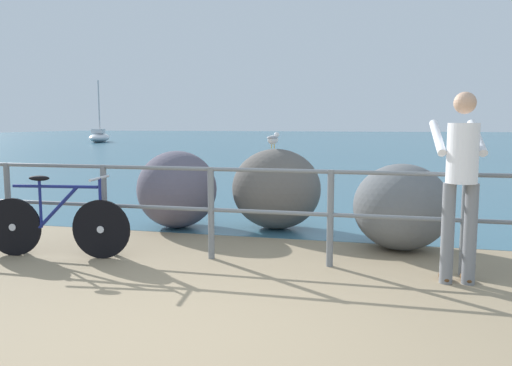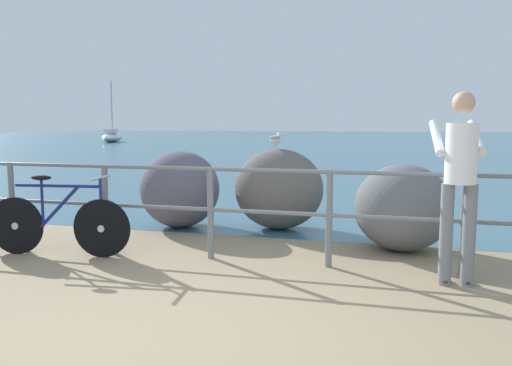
{
  "view_description": "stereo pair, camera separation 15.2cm",
  "coord_description": "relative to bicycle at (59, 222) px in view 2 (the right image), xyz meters",
  "views": [
    {
      "loc": [
        1.15,
        -3.18,
        1.5
      ],
      "look_at": [
        -0.24,
        2.49,
        0.81
      ],
      "focal_mm": 35.77,
      "sensor_mm": 36.0,
      "label": 1
    },
    {
      "loc": [
        1.3,
        -3.14,
        1.5
      ],
      "look_at": [
        -0.24,
        2.49,
        0.81
      ],
      "focal_mm": 35.77,
      "sensor_mm": 36.0,
      "label": 2
    }
  ],
  "objects": [
    {
      "name": "promenade_railing",
      "position": [
        2.35,
        0.35,
        0.24
      ],
      "size": [
        9.23,
        0.07,
        1.02
      ],
      "color": "slate",
      "rests_on": "ground_plane"
    },
    {
      "name": "bicycle",
      "position": [
        0.0,
        0.0,
        0.0
      ],
      "size": [
        1.69,
        0.48,
        0.92
      ],
      "rotation": [
        0.0,
        0.0,
        0.12
      ],
      "color": "black",
      "rests_on": "ground_plane"
    },
    {
      "name": "seagull",
      "position": [
        2.0,
        2.21,
        0.89
      ],
      "size": [
        0.18,
        0.34,
        0.23
      ],
      "rotation": [
        0.0,
        0.0,
        1.32
      ],
      "color": "gold",
      "rests_on": "breakwater_boulder_main"
    },
    {
      "name": "breakwater_boulder_main",
      "position": [
        2.07,
        2.12,
        0.18
      ],
      "size": [
        1.27,
        1.05,
        1.14
      ],
      "color": "#605B56",
      "rests_on": "ground"
    },
    {
      "name": "person_at_railing",
      "position": [
        4.23,
        0.07,
        0.6
      ],
      "size": [
        0.48,
        0.65,
        1.78
      ],
      "rotation": [
        0.0,
        0.0,
        1.66
      ],
      "color": "slate",
      "rests_on": "ground_plane"
    },
    {
      "name": "breakwater_boulder_right",
      "position": [
        3.76,
        1.28,
        0.12
      ],
      "size": [
        1.13,
        1.09,
        1.02
      ],
      "color": "slate",
      "rests_on": "ground"
    },
    {
      "name": "sea_surface",
      "position": [
        2.35,
        46.5,
        -0.39
      ],
      "size": [
        120.0,
        90.0,
        0.01
      ],
      "primitive_type": "cube",
      "color": "#38667A",
      "rests_on": "ground_plane"
    },
    {
      "name": "ground_plane",
      "position": [
        2.35,
        18.26,
        -0.44
      ],
      "size": [
        120.0,
        120.0,
        0.1
      ],
      "primitive_type": "cube",
      "color": "#937F60"
    },
    {
      "name": "sailboat",
      "position": [
        -18.5,
        31.91,
        0.03
      ],
      "size": [
        2.58,
        4.59,
        4.9
      ],
      "rotation": [
        0.0,
        0.0,
        1.88
      ],
      "color": "white",
      "rests_on": "sea_surface"
    },
    {
      "name": "breakwater_boulder_left",
      "position": [
        0.66,
        1.87,
        0.16
      ],
      "size": [
        1.14,
        1.16,
        1.11
      ],
      "color": "#5A5565",
      "rests_on": "ground"
    }
  ]
}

